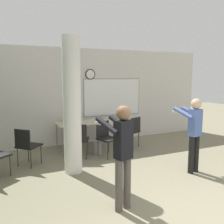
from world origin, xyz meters
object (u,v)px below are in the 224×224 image
(chair_table_right, at_px, (132,130))
(person_playing_side, at_px, (194,129))
(bottle_on_table, at_px, (72,119))
(person_playing_front, at_px, (122,149))
(chair_table_left, at_px, (79,138))
(folding_table, at_px, (85,124))
(chair_table_front, at_px, (106,136))
(chair_near_pillar, at_px, (27,144))

(chair_table_right, height_order, person_playing_side, person_playing_side)
(bottle_on_table, xyz_separation_m, person_playing_front, (-0.17, -3.33, 0.09))
(chair_table_left, height_order, person_playing_front, person_playing_front)
(folding_table, relative_size, bottle_on_table, 5.29)
(person_playing_front, bearing_deg, person_playing_side, 18.98)
(chair_table_front, xyz_separation_m, chair_table_right, (0.95, 0.39, 0.00))
(folding_table, xyz_separation_m, chair_near_pillar, (-1.63, -0.80, -0.18))
(folding_table, height_order, chair_table_left, chair_table_left)
(person_playing_front, distance_m, person_playing_side, 2.13)
(chair_near_pillar, height_order, chair_table_front, same)
(bottle_on_table, xyz_separation_m, chair_near_pillar, (-1.28, -0.84, -0.34))
(person_playing_side, bearing_deg, folding_table, 119.88)
(person_playing_front, xyz_separation_m, person_playing_side, (2.01, 0.69, -0.02))
(chair_table_left, relative_size, person_playing_side, 0.56)
(folding_table, relative_size, chair_table_left, 1.80)
(chair_near_pillar, relative_size, chair_table_left, 1.00)
(bottle_on_table, distance_m, person_playing_side, 3.22)
(person_playing_front, bearing_deg, folding_table, 80.97)
(chair_near_pillar, xyz_separation_m, chair_table_right, (2.85, 0.33, 0.00))
(chair_table_front, relative_size, chair_table_right, 1.00)
(chair_table_front, xyz_separation_m, chair_table_left, (-0.67, 0.10, 0.00))
(folding_table, distance_m, chair_table_left, 0.88)
(chair_table_right, height_order, chair_table_left, same)
(person_playing_front, relative_size, person_playing_side, 1.03)
(chair_table_front, height_order, person_playing_front, person_playing_front)
(bottle_on_table, bearing_deg, folding_table, -6.43)
(folding_table, distance_m, bottle_on_table, 0.39)
(chair_near_pillar, xyz_separation_m, chair_table_front, (1.89, -0.06, 0.00))
(bottle_on_table, relative_size, person_playing_side, 0.19)
(chair_table_front, relative_size, chair_table_left, 1.00)
(folding_table, height_order, chair_table_front, chair_table_front)
(folding_table, relative_size, chair_table_right, 1.80)
(chair_near_pillar, relative_size, person_playing_front, 0.54)
(bottle_on_table, distance_m, chair_table_right, 1.69)
(chair_table_right, bearing_deg, chair_near_pillar, -173.39)
(chair_table_front, height_order, chair_table_left, same)
(chair_table_left, bearing_deg, bottle_on_table, 86.06)
(chair_near_pillar, xyz_separation_m, person_playing_front, (1.11, -2.49, 0.43))
(chair_table_front, xyz_separation_m, person_playing_front, (-0.79, -2.42, 0.43))
(bottle_on_table, xyz_separation_m, chair_table_right, (1.57, -0.51, -0.34))
(folding_table, bearing_deg, person_playing_front, -99.03)
(folding_table, height_order, chair_near_pillar, chair_near_pillar)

